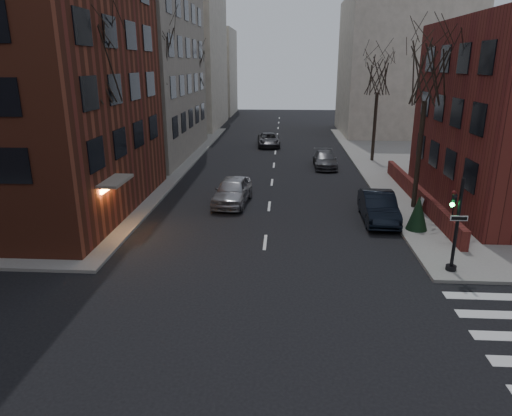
{
  "coord_description": "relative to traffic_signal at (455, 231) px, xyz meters",
  "views": [
    {
      "loc": [
        0.85,
        -9.07,
        8.5
      ],
      "look_at": [
        -0.41,
        11.32,
        2.0
      ],
      "focal_mm": 32.0,
      "sensor_mm": 36.0,
      "label": 1
    }
  ],
  "objects": [
    {
      "name": "building_distant_ra",
      "position": [
        7.06,
        41.01,
        6.09
      ],
      "size": [
        14.0,
        14.0,
        16.0
      ],
      "primitive_type": "cube",
      "color": "beige",
      "rests_on": "ground"
    },
    {
      "name": "car_lane_silver",
      "position": [
        -10.27,
        9.46,
        -1.07
      ],
      "size": [
        2.45,
        5.11,
        1.68
      ],
      "primitive_type": "imported",
      "rotation": [
        0.0,
        0.0,
        -0.09
      ],
      "color": "#9E9EA3",
      "rests_on": "ground"
    },
    {
      "name": "evergreen_shrub",
      "position": [
        -0.05,
        4.96,
        -0.84
      ],
      "size": [
        1.21,
        1.21,
        1.83
      ],
      "primitive_type": "cone",
      "rotation": [
        0.0,
        0.0,
        -0.1
      ],
      "color": "black",
      "rests_on": "sidewalk_far_right"
    },
    {
      "name": "parked_sedan",
      "position": [
        -1.74,
        6.68,
        -1.09
      ],
      "size": [
        1.83,
        4.97,
        1.63
      ],
      "primitive_type": "imported",
      "rotation": [
        0.0,
        0.0,
        -0.02
      ],
      "color": "black",
      "rests_on": "ground"
    },
    {
      "name": "traffic_signal",
      "position": [
        0.0,
        0.0,
        0.0
      ],
      "size": [
        0.76,
        0.44,
        4.0
      ],
      "color": "black",
      "rests_on": "sidewalk_far_right"
    },
    {
      "name": "car_lane_far",
      "position": [
        -8.74,
        30.54,
        -1.22
      ],
      "size": [
        2.65,
        5.13,
        1.38
      ],
      "primitive_type": "imported",
      "rotation": [
        0.0,
        0.0,
        0.07
      ],
      "color": "#3A393E",
      "rests_on": "ground"
    },
    {
      "name": "low_wall_right",
      "position": [
        1.36,
        10.01,
        -1.26
      ],
      "size": [
        0.35,
        16.0,
        1.0
      ],
      "primitive_type": "cube",
      "color": "maroon",
      "rests_on": "sidewalk_far_right"
    },
    {
      "name": "building_distant_la",
      "position": [
        -22.94,
        46.01,
        7.09
      ],
      "size": [
        14.0,
        16.0,
        18.0
      ],
      "primitive_type": "cube",
      "color": "beige",
      "rests_on": "ground"
    },
    {
      "name": "tree_left_c",
      "position": [
        -16.74,
        31.01,
        6.12
      ],
      "size": [
        3.96,
        3.96,
        9.72
      ],
      "color": "#2D231C",
      "rests_on": "sidewalk_far_left"
    },
    {
      "name": "building_distant_lb",
      "position": [
        -20.94,
        63.01,
        5.09
      ],
      "size": [
        10.0,
        12.0,
        14.0
      ],
      "primitive_type": "cube",
      "color": "beige",
      "rests_on": "ground"
    },
    {
      "name": "streetlamp_near",
      "position": [
        -16.14,
        13.01,
        2.33
      ],
      "size": [
        0.36,
        0.36,
        6.28
      ],
      "color": "black",
      "rests_on": "sidewalk_far_left"
    },
    {
      "name": "car_lane_gray",
      "position": [
        -3.59,
        20.4,
        -1.23
      ],
      "size": [
        1.9,
        4.66,
        1.35
      ],
      "primitive_type": "imported",
      "rotation": [
        0.0,
        0.0,
        0.0
      ],
      "color": "#3F4044",
      "rests_on": "ground"
    },
    {
      "name": "tree_left_b",
      "position": [
        -16.74,
        17.01,
        7.0
      ],
      "size": [
        4.4,
        4.4,
        10.8
      ],
      "color": "#2D231C",
      "rests_on": "sidewalk_far_left"
    },
    {
      "name": "tree_right_b",
      "position": [
        0.86,
        23.01,
        5.68
      ],
      "size": [
        3.74,
        3.74,
        9.18
      ],
      "color": "#2D231C",
      "rests_on": "sidewalk_far_right"
    },
    {
      "name": "streetlamp_far",
      "position": [
        -16.14,
        33.01,
        2.33
      ],
      "size": [
        0.36,
        0.36,
        6.28
      ],
      "color": "black",
      "rests_on": "sidewalk_far_left"
    },
    {
      "name": "tree_left_a",
      "position": [
        -16.74,
        5.01,
        6.56
      ],
      "size": [
        4.18,
        4.18,
        10.26
      ],
      "color": "#2D231C",
      "rests_on": "sidewalk_far_left"
    },
    {
      "name": "sandwich_board",
      "position": [
        1.15,
        7.99,
        -1.32
      ],
      "size": [
        0.39,
        0.54,
        0.87
      ],
      "primitive_type": "cube",
      "rotation": [
        0.0,
        0.0,
        0.0
      ],
      "color": "silver",
      "rests_on": "sidewalk_far_right"
    },
    {
      "name": "tree_right_a",
      "position": [
        0.86,
        9.01,
        6.12
      ],
      "size": [
        3.96,
        3.96,
        9.72
      ],
      "color": "#2D231C",
      "rests_on": "sidewalk_far_right"
    }
  ]
}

